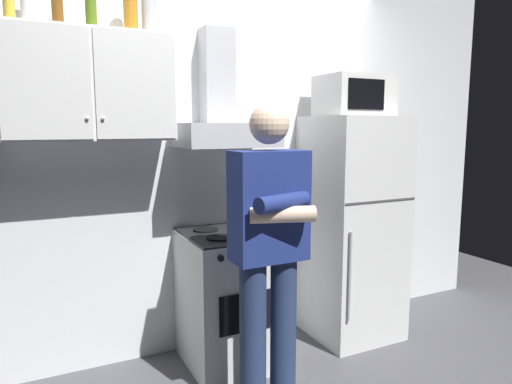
{
  "coord_description": "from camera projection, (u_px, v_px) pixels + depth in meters",
  "views": [
    {
      "loc": [
        -1.17,
        -2.38,
        1.53
      ],
      "look_at": [
        0.0,
        0.0,
        1.15
      ],
      "focal_mm": 32.25,
      "sensor_mm": 36.0,
      "label": 1
    }
  ],
  "objects": [
    {
      "name": "stove_oven",
      "position": [
        232.0,
        297.0,
        2.98
      ],
      "size": [
        0.6,
        0.62,
        0.87
      ],
      "color": "silver",
      "rests_on": "ground_plane"
    },
    {
      "name": "microwave",
      "position": [
        354.0,
        96.0,
        3.22
      ],
      "size": [
        0.48,
        0.37,
        0.28
      ],
      "color": "silver",
      "rests_on": "refrigerator"
    },
    {
      "name": "bottle_spice_jar",
      "position": [
        9.0,
        10.0,
        2.34
      ],
      "size": [
        0.06,
        0.06,
        0.15
      ],
      "color": "gold",
      "rests_on": "upper_cabinet"
    },
    {
      "name": "bottle_canister_steel",
      "position": [
        149.0,
        17.0,
        2.66
      ],
      "size": [
        0.09,
        0.09,
        0.22
      ],
      "color": "#B2B5BA",
      "rests_on": "upper_cabinet"
    },
    {
      "name": "cooking_pot",
      "position": [
        258.0,
        225.0,
        2.86
      ],
      "size": [
        0.31,
        0.21,
        0.1
      ],
      "color": "#B7BABF",
      "rests_on": "stove_oven"
    },
    {
      "name": "back_wall_tiled",
      "position": [
        218.0,
        152.0,
        3.18
      ],
      "size": [
        4.8,
        0.1,
        2.7
      ],
      "primitive_type": "cube",
      "color": "white",
      "rests_on": "ground_plane"
    },
    {
      "name": "upper_cabinet",
      "position": [
        89.0,
        86.0,
        2.55
      ],
      "size": [
        0.9,
        0.37,
        0.6
      ],
      "color": "silver"
    },
    {
      "name": "bottle_beer_brown",
      "position": [
        57.0,
        6.0,
        2.46
      ],
      "size": [
        0.06,
        0.06,
        0.25
      ],
      "color": "brown",
      "rests_on": "upper_cabinet"
    },
    {
      "name": "bottle_liquor_amber",
      "position": [
        130.0,
        6.0,
        2.59
      ],
      "size": [
        0.08,
        0.08,
        0.32
      ],
      "color": "#B7721E",
      "rests_on": "upper_cabinet"
    },
    {
      "name": "refrigerator",
      "position": [
        352.0,
        228.0,
        3.34
      ],
      "size": [
        0.6,
        0.62,
        1.6
      ],
      "color": "silver",
      "rests_on": "ground_plane"
    },
    {
      "name": "person_standing",
      "position": [
        269.0,
        250.0,
        2.35
      ],
      "size": [
        0.38,
        0.33,
        1.64
      ],
      "color": "navy",
      "rests_on": "ground_plane"
    },
    {
      "name": "bottle_olive_oil",
      "position": [
        91.0,
        9.0,
        2.48
      ],
      "size": [
        0.06,
        0.06,
        0.23
      ],
      "color": "#4C6B19",
      "rests_on": "upper_cabinet"
    },
    {
      "name": "range_hood",
      "position": [
        223.0,
        116.0,
        2.92
      ],
      "size": [
        0.6,
        0.44,
        0.75
      ],
      "color": "#B7BABF"
    },
    {
      "name": "ground_plane",
      "position": [
        256.0,
        376.0,
        2.84
      ],
      "size": [
        7.0,
        7.0,
        0.0
      ],
      "primitive_type": "plane",
      "color": "#4C4C51"
    }
  ]
}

